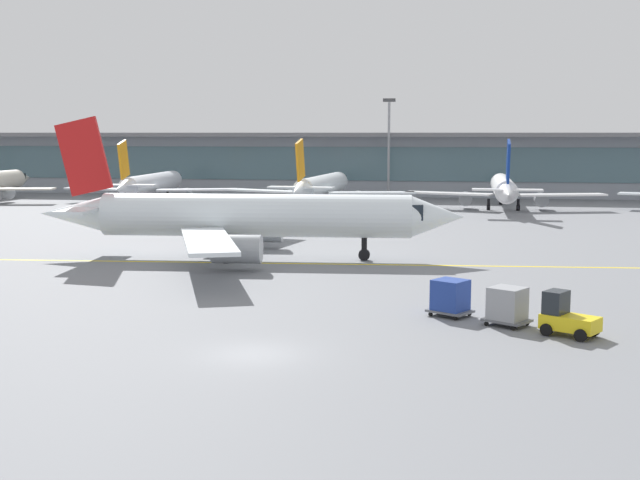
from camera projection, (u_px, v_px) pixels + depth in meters
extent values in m
plane|color=slate|center=(255.00, 354.00, 36.44)|extent=(400.00, 400.00, 0.00)
cube|color=yellow|center=(250.00, 263.00, 61.90)|extent=(109.67, 9.22, 0.01)
cube|color=#8C939E|center=(402.00, 166.00, 128.75)|extent=(183.92, 8.00, 9.00)
cube|color=slate|center=(401.00, 164.00, 124.70)|extent=(176.57, 0.16, 5.04)
cube|color=slate|center=(402.00, 135.00, 126.67)|extent=(191.28, 11.00, 0.60)
cone|color=silver|center=(23.00, 178.00, 127.29)|extent=(2.80, 3.42, 2.55)
cube|color=black|center=(15.00, 176.00, 125.18)|extent=(2.28, 2.58, 0.94)
cube|color=silver|center=(13.00, 189.00, 113.37)|extent=(11.32, 4.64, 0.22)
cylinder|color=#999EA3|center=(4.00, 193.00, 115.14)|extent=(1.88, 2.96, 1.66)
cylinder|color=black|center=(6.00, 193.00, 123.22)|extent=(0.35, 0.35, 1.42)
cylinder|color=black|center=(6.00, 196.00, 123.26)|extent=(0.49, 0.74, 0.71)
cylinder|color=silver|center=(152.00, 183.00, 114.60)|extent=(3.31, 19.02, 2.63)
cone|color=silver|center=(176.00, 179.00, 125.47)|extent=(2.61, 3.24, 2.50)
cube|color=black|center=(172.00, 177.00, 123.36)|extent=(2.14, 2.44, 0.92)
cone|color=silver|center=(122.00, 189.00, 103.22)|extent=(2.39, 4.29, 2.24)
cube|color=silver|center=(101.00, 189.00, 114.03)|extent=(11.11, 5.02, 0.22)
cylinder|color=#999EA3|center=(120.00, 194.00, 114.99)|extent=(1.72, 2.84, 1.62)
cube|color=silver|center=(197.00, 190.00, 112.32)|extent=(11.07, 5.72, 0.22)
cylinder|color=#999EA3|center=(184.00, 194.00, 113.83)|extent=(1.72, 2.84, 1.62)
cube|color=orange|center=(124.00, 160.00, 103.59)|extent=(0.41, 3.55, 4.95)
cube|color=silver|center=(110.00, 185.00, 104.55)|extent=(3.93, 1.99, 0.19)
cube|color=silver|center=(140.00, 185.00, 104.05)|extent=(3.93, 1.99, 0.19)
cylinder|color=black|center=(168.00, 194.00, 121.38)|extent=(0.34, 0.34, 1.39)
cylinder|color=black|center=(168.00, 197.00, 121.43)|extent=(0.45, 0.71, 0.70)
cylinder|color=black|center=(137.00, 199.00, 113.57)|extent=(0.34, 0.34, 1.39)
cylinder|color=black|center=(137.00, 201.00, 113.61)|extent=(0.45, 0.71, 0.70)
cylinder|color=black|center=(162.00, 199.00, 113.11)|extent=(0.34, 0.34, 1.39)
cylinder|color=black|center=(162.00, 201.00, 113.16)|extent=(0.45, 0.71, 0.70)
cylinder|color=white|center=(322.00, 185.00, 109.13)|extent=(4.16, 19.45, 2.68)
cone|color=white|center=(341.00, 181.00, 119.97)|extent=(2.79, 3.40, 2.55)
cube|color=black|center=(337.00, 179.00, 117.86)|extent=(2.27, 2.57, 0.94)
cone|color=white|center=(298.00, 191.00, 97.77)|extent=(2.60, 4.45, 2.28)
cube|color=white|center=(268.00, 191.00, 109.33)|extent=(11.22, 6.22, 0.22)
cylinder|color=#999EA3|center=(287.00, 196.00, 110.04)|extent=(1.87, 2.96, 1.66)
cube|color=white|center=(372.00, 193.00, 106.07)|extent=(11.32, 4.69, 0.22)
cylinder|color=#999EA3|center=(356.00, 198.00, 107.83)|extent=(1.87, 2.96, 1.66)
cube|color=orange|center=(300.00, 160.00, 98.14)|extent=(0.56, 3.62, 5.05)
cube|color=white|center=(285.00, 187.00, 99.32)|extent=(4.08, 2.19, 0.19)
cube|color=white|center=(317.00, 188.00, 98.38)|extent=(4.08, 2.19, 0.19)
cylinder|color=black|center=(334.00, 197.00, 115.89)|extent=(0.35, 0.35, 1.42)
cylinder|color=black|center=(334.00, 200.00, 115.94)|extent=(0.49, 0.74, 0.71)
cylinder|color=black|center=(306.00, 202.00, 108.30)|extent=(0.35, 0.35, 1.42)
cylinder|color=black|center=(306.00, 204.00, 108.35)|extent=(0.49, 0.74, 0.71)
cylinder|color=black|center=(333.00, 202.00, 107.44)|extent=(0.35, 0.35, 1.42)
cylinder|color=black|center=(333.00, 205.00, 107.49)|extent=(0.49, 0.74, 0.71)
cylinder|color=white|center=(503.00, 187.00, 105.27)|extent=(2.84, 19.32, 2.68)
cone|color=white|center=(500.00, 182.00, 116.26)|extent=(2.57, 3.24, 2.55)
cube|color=black|center=(500.00, 181.00, 114.13)|extent=(2.11, 2.43, 0.94)
cone|color=white|center=(508.00, 194.00, 93.74)|extent=(2.31, 4.31, 2.28)
cube|color=white|center=(448.00, 193.00, 104.99)|extent=(11.30, 5.55, 0.22)
cylinder|color=#999EA3|center=(466.00, 199.00, 105.86)|extent=(1.68, 2.85, 1.66)
cube|color=white|center=(561.00, 195.00, 102.65)|extent=(11.31, 5.39, 0.22)
cylinder|color=#999EA3|center=(541.00, 200.00, 104.28)|extent=(1.68, 2.85, 1.66)
cube|color=navy|center=(508.00, 161.00, 94.12)|extent=(0.31, 3.62, 5.05)
cube|color=white|center=(490.00, 190.00, 95.17)|extent=(3.96, 1.92, 0.19)
cube|color=white|center=(525.00, 190.00, 94.50)|extent=(3.96, 1.92, 0.19)
cylinder|color=black|center=(501.00, 199.00, 112.13)|extent=(0.35, 0.35, 1.42)
cylinder|color=black|center=(501.00, 202.00, 112.17)|extent=(0.44, 0.71, 0.71)
cylinder|color=black|center=(488.00, 204.00, 104.30)|extent=(0.35, 0.35, 1.42)
cylinder|color=black|center=(488.00, 207.00, 104.34)|extent=(0.44, 0.71, 0.71)
cylinder|color=black|center=(518.00, 205.00, 103.68)|extent=(0.35, 0.35, 1.42)
cylinder|color=black|center=(518.00, 208.00, 103.72)|extent=(0.44, 0.71, 0.71)
cylinder|color=white|center=(256.00, 215.00, 63.43)|extent=(23.66, 5.14, 3.26)
cone|color=white|center=(438.00, 217.00, 62.29)|extent=(4.15, 3.40, 3.10)
cube|color=black|center=(403.00, 211.00, 62.46)|extent=(3.13, 2.77, 1.14)
cone|color=white|center=(73.00, 214.00, 64.63)|extent=(5.42, 3.18, 2.77)
cube|color=white|center=(250.00, 216.00, 71.95)|extent=(5.67, 13.77, 0.27)
cylinder|color=#999EA3|center=(262.00, 230.00, 69.29)|extent=(3.60, 2.29, 2.01)
cube|color=white|center=(208.00, 241.00, 55.46)|extent=(7.61, 13.65, 0.27)
cylinder|color=#999EA3|center=(237.00, 249.00, 58.11)|extent=(3.60, 2.29, 2.01)
cube|color=red|center=(84.00, 157.00, 63.98)|extent=(4.41, 0.70, 6.14)
cube|color=white|center=(101.00, 205.00, 66.81)|extent=(2.68, 4.97, 0.23)
cube|color=white|center=(79.00, 210.00, 62.07)|extent=(2.68, 4.97, 0.23)
cylinder|color=black|center=(364.00, 249.00, 63.06)|extent=(0.42, 0.42, 1.73)
cylinder|color=black|center=(364.00, 255.00, 63.12)|extent=(0.90, 0.60, 0.86)
cylinder|color=black|center=(237.00, 244.00, 66.09)|extent=(0.42, 0.42, 1.73)
cylinder|color=black|center=(237.00, 249.00, 66.14)|extent=(0.90, 0.60, 0.86)
cylinder|color=black|center=(226.00, 252.00, 61.73)|extent=(0.42, 0.42, 1.73)
cylinder|color=black|center=(226.00, 257.00, 61.78)|extent=(0.90, 0.60, 0.86)
cube|color=yellow|center=(570.00, 323.00, 39.54)|extent=(2.95, 2.55, 0.70)
cube|color=#1E2328|center=(556.00, 302.00, 39.91)|extent=(1.42, 1.53, 1.10)
cylinder|color=black|center=(593.00, 330.00, 39.56)|extent=(0.63, 0.50, 0.60)
cylinder|color=black|center=(581.00, 335.00, 38.51)|extent=(0.63, 0.50, 0.60)
cylinder|color=black|center=(560.00, 325.00, 40.66)|extent=(0.63, 0.50, 0.60)
cylinder|color=black|center=(547.00, 330.00, 39.62)|extent=(0.63, 0.50, 0.60)
cube|color=#595B60|center=(507.00, 320.00, 41.75)|extent=(2.63, 2.46, 0.12)
cube|color=gray|center=(507.00, 303.00, 41.64)|extent=(2.15, 2.12, 1.60)
cylinder|color=black|center=(527.00, 323.00, 41.81)|extent=(0.24, 0.20, 0.22)
cylinder|color=black|center=(514.00, 328.00, 40.76)|extent=(0.24, 0.20, 0.22)
cylinder|color=black|center=(500.00, 319.00, 42.78)|extent=(0.24, 0.20, 0.22)
cylinder|color=black|center=(486.00, 324.00, 41.74)|extent=(0.24, 0.20, 0.22)
cube|color=#595B60|center=(450.00, 311.00, 43.91)|extent=(2.63, 2.46, 0.12)
cube|color=navy|center=(450.00, 295.00, 43.80)|extent=(2.15, 2.12, 1.60)
cylinder|color=black|center=(469.00, 314.00, 43.97)|extent=(0.24, 0.20, 0.22)
cylinder|color=black|center=(455.00, 318.00, 42.92)|extent=(0.24, 0.20, 0.22)
cylinder|color=black|center=(445.00, 310.00, 44.94)|extent=(0.24, 0.20, 0.22)
cylinder|color=black|center=(431.00, 314.00, 43.90)|extent=(0.24, 0.20, 0.22)
cylinder|color=gray|center=(389.00, 151.00, 121.38)|extent=(0.36, 0.36, 14.01)
cube|color=#3F3F42|center=(389.00, 100.00, 120.46)|extent=(1.80, 0.30, 0.50)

